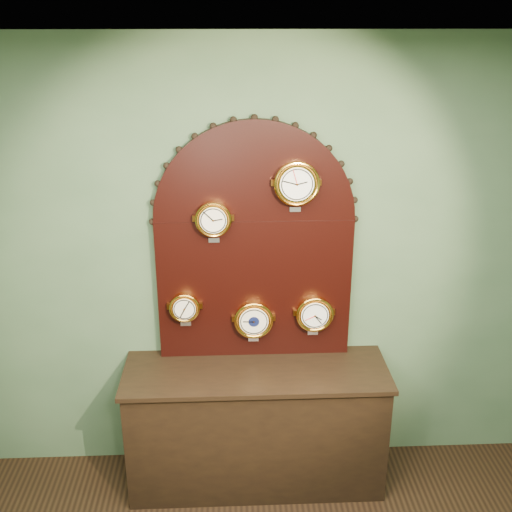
{
  "coord_description": "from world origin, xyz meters",
  "views": [
    {
      "loc": [
        -0.15,
        -1.03,
        2.87
      ],
      "look_at": [
        0.0,
        2.25,
        1.58
      ],
      "focal_mm": 43.17,
      "sensor_mm": 36.0,
      "label": 1
    }
  ],
  "objects_px": {
    "roman_clock": "(213,219)",
    "tide_clock": "(314,314)",
    "arabic_clock": "(297,183)",
    "barometer": "(254,319)",
    "shop_counter": "(256,428)",
    "display_board": "(254,237)",
    "hygrometer": "(185,307)"
  },
  "relations": [
    {
      "from": "hygrometer",
      "to": "tide_clock",
      "type": "distance_m",
      "value": 0.81
    },
    {
      "from": "arabic_clock",
      "to": "barometer",
      "type": "xyz_separation_m",
      "value": [
        -0.25,
        0.0,
        -0.87
      ]
    },
    {
      "from": "display_board",
      "to": "arabic_clock",
      "type": "height_order",
      "value": "display_board"
    },
    {
      "from": "barometer",
      "to": "tide_clock",
      "type": "bearing_deg",
      "value": 0.06
    },
    {
      "from": "barometer",
      "to": "hygrometer",
      "type": "bearing_deg",
      "value": 179.79
    },
    {
      "from": "shop_counter",
      "to": "tide_clock",
      "type": "distance_m",
      "value": 0.84
    },
    {
      "from": "shop_counter",
      "to": "barometer",
      "type": "relative_size",
      "value": 5.42
    },
    {
      "from": "display_board",
      "to": "arabic_clock",
      "type": "xyz_separation_m",
      "value": [
        0.24,
        -0.07,
        0.35
      ]
    },
    {
      "from": "roman_clock",
      "to": "barometer",
      "type": "bearing_deg",
      "value": -0.22
    },
    {
      "from": "arabic_clock",
      "to": "hygrometer",
      "type": "relative_size",
      "value": 1.31
    },
    {
      "from": "hygrometer",
      "to": "barometer",
      "type": "distance_m",
      "value": 0.44
    },
    {
      "from": "arabic_clock",
      "to": "tide_clock",
      "type": "relative_size",
      "value": 1.11
    },
    {
      "from": "display_board",
      "to": "barometer",
      "type": "relative_size",
      "value": 5.18
    },
    {
      "from": "hygrometer",
      "to": "display_board",
      "type": "bearing_deg",
      "value": 8.6
    },
    {
      "from": "display_board",
      "to": "arabic_clock",
      "type": "relative_size",
      "value": 4.86
    },
    {
      "from": "shop_counter",
      "to": "arabic_clock",
      "type": "relative_size",
      "value": 5.08
    },
    {
      "from": "display_board",
      "to": "hygrometer",
      "type": "distance_m",
      "value": 0.61
    },
    {
      "from": "shop_counter",
      "to": "display_board",
      "type": "distance_m",
      "value": 1.25
    },
    {
      "from": "display_board",
      "to": "roman_clock",
      "type": "distance_m",
      "value": 0.29
    },
    {
      "from": "roman_clock",
      "to": "tide_clock",
      "type": "height_order",
      "value": "roman_clock"
    },
    {
      "from": "barometer",
      "to": "tide_clock",
      "type": "height_order",
      "value": "tide_clock"
    },
    {
      "from": "shop_counter",
      "to": "roman_clock",
      "type": "xyz_separation_m",
      "value": [
        -0.24,
        0.15,
        1.36
      ]
    },
    {
      "from": "roman_clock",
      "to": "tide_clock",
      "type": "distance_m",
      "value": 0.88
    },
    {
      "from": "display_board",
      "to": "barometer",
      "type": "distance_m",
      "value": 0.53
    },
    {
      "from": "arabic_clock",
      "to": "barometer",
      "type": "distance_m",
      "value": 0.9
    },
    {
      "from": "display_board",
      "to": "barometer",
      "type": "xyz_separation_m",
      "value": [
        -0.01,
        -0.07,
        -0.52
      ]
    },
    {
      "from": "display_board",
      "to": "hygrometer",
      "type": "bearing_deg",
      "value": -171.4
    },
    {
      "from": "roman_clock",
      "to": "hygrometer",
      "type": "distance_m",
      "value": 0.6
    },
    {
      "from": "barometer",
      "to": "shop_counter",
      "type": "bearing_deg",
      "value": -86.71
    },
    {
      "from": "roman_clock",
      "to": "barometer",
      "type": "height_order",
      "value": "roman_clock"
    },
    {
      "from": "shop_counter",
      "to": "barometer",
      "type": "xyz_separation_m",
      "value": [
        -0.01,
        0.15,
        0.7
      ]
    },
    {
      "from": "shop_counter",
      "to": "roman_clock",
      "type": "height_order",
      "value": "roman_clock"
    }
  ]
}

